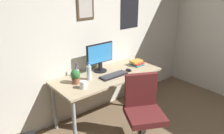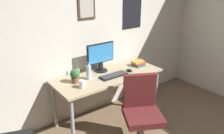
% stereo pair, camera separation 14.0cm
% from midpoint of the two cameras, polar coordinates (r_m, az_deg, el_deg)
% --- Properties ---
extents(wall_back, '(4.40, 0.10, 2.60)m').
position_cam_midpoint_polar(wall_back, '(3.54, -3.33, 8.61)').
color(wall_back, silver).
rests_on(wall_back, ground_plane).
extents(desk, '(1.63, 0.68, 0.76)m').
position_cam_midpoint_polar(desk, '(3.39, 0.18, -3.18)').
color(desk, tan).
rests_on(desk, ground_plane).
extents(office_chair, '(0.62, 0.62, 0.95)m').
position_cam_midpoint_polar(office_chair, '(2.99, 8.73, -10.20)').
color(office_chair, '#591E1E').
rests_on(office_chair, ground_plane).
extents(monitor, '(0.46, 0.20, 0.43)m').
position_cam_midpoint_polar(monitor, '(3.41, -1.69, 2.77)').
color(monitor, black).
rests_on(monitor, desk).
extents(keyboard, '(0.43, 0.15, 0.03)m').
position_cam_midpoint_polar(keyboard, '(3.30, 1.68, -2.11)').
color(keyboard, black).
rests_on(keyboard, desk).
extents(computer_mouse, '(0.06, 0.11, 0.04)m').
position_cam_midpoint_polar(computer_mouse, '(3.48, 5.53, -0.83)').
color(computer_mouse, black).
rests_on(computer_mouse, desk).
extents(water_bottle, '(0.07, 0.07, 0.25)m').
position_cam_midpoint_polar(water_bottle, '(3.18, -4.59, -1.29)').
color(water_bottle, silver).
rests_on(water_bottle, desk).
extents(coffee_mug_near, '(0.12, 0.08, 0.10)m').
position_cam_midpoint_polar(coffee_mug_near, '(2.96, -6.10, -4.29)').
color(coffee_mug_near, white).
rests_on(coffee_mug_near, desk).
extents(potted_plant, '(0.13, 0.13, 0.20)m').
position_cam_midpoint_polar(potted_plant, '(3.09, -7.96, -2.12)').
color(potted_plant, brown).
rests_on(potted_plant, desk).
extents(pen_cup, '(0.07, 0.07, 0.20)m').
position_cam_midpoint_polar(pen_cup, '(3.34, -7.51, -1.22)').
color(pen_cup, '#9EA0A5').
rests_on(pen_cup, desk).
extents(book_stack_left, '(0.20, 0.17, 0.08)m').
position_cam_midpoint_polar(book_stack_left, '(3.72, 7.70, 0.92)').
color(book_stack_left, '#26727A').
rests_on(book_stack_left, desk).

